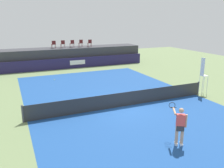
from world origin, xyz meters
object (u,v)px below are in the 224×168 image
spectator_chair_far_left (54,44)px  umpire_chair (203,73)px  spectator_chair_center (72,43)px  net_post_near (23,114)px  spectator_chair_far_right (90,43)px  spectator_chair_left (63,44)px  tennis_player (180,125)px  net_post_far (198,88)px  tennis_ball (55,80)px  spectator_chair_right (81,43)px

spectator_chair_far_left → umpire_chair: spectator_chair_far_left is taller
spectator_chair_center → net_post_near: (-6.78, -15.15, -2.19)m
spectator_chair_far_left → spectator_chair_far_right: bearing=-1.9°
spectator_chair_far_left → spectator_chair_left: size_ratio=1.00×
spectator_chair_far_left → umpire_chair: bearing=-61.6°
umpire_chair → tennis_player: size_ratio=1.56×
net_post_far → tennis_ball: 12.62m
net_post_far → tennis_ball: net_post_far is taller
umpire_chair → tennis_player: 8.45m
net_post_far → net_post_near: bearing=180.0°
spectator_chair_far_left → spectator_chair_left: (1.09, 0.12, 0.00)m
net_post_near → tennis_ball: net_post_near is taller
spectator_chair_far_left → net_post_near: spectator_chair_far_left is taller
umpire_chair → net_post_far: bearing=-177.0°
tennis_ball → spectator_chair_far_right: bearing=47.9°
spectator_chair_left → umpire_chair: (7.08, -15.20, -1.11)m
net_post_near → tennis_ball: (3.33, 8.76, -0.46)m
spectator_chair_far_left → spectator_chair_right: bearing=3.1°
spectator_chair_left → spectator_chair_far_left: bearing=-173.8°
spectator_chair_right → net_post_far: size_ratio=0.89×
net_post_far → spectator_chair_far_left: bearing=117.4°
spectator_chair_center → tennis_player: (-0.53, -20.51, -1.73)m
spectator_chair_left → tennis_ball: (-2.34, -6.46, -2.66)m
net_post_far → tennis_player: bearing=-138.9°
spectator_chair_far_left → spectator_chair_center: size_ratio=1.00×
net_post_near → tennis_ball: size_ratio=14.71×
spectator_chair_far_left → spectator_chair_far_right: size_ratio=1.00×
spectator_chair_left → tennis_ball: size_ratio=13.06×
spectator_chair_far_left → tennis_player: (1.67, -20.46, -1.73)m
umpire_chair → net_post_near: size_ratio=2.76×
spectator_chair_far_left → spectator_chair_left: bearing=6.2°
spectator_chair_left → umpire_chair: bearing=-65.0°
spectator_chair_left → spectator_chair_right: 2.22m
spectator_chair_far_left → spectator_chair_right: size_ratio=1.00×
umpire_chair → tennis_player: umpire_chair is taller
spectator_chair_left → net_post_near: (-5.67, -15.22, -2.19)m
umpire_chair → tennis_ball: 12.94m
spectator_chair_right → tennis_ball: size_ratio=13.06×
tennis_ball → tennis_player: bearing=-78.3°
spectator_chair_far_right → tennis_ball: size_ratio=13.06×
net_post_far → spectator_chair_center: bearing=110.3°
spectator_chair_center → tennis_ball: spectator_chair_center is taller
umpire_chair → spectator_chair_left: bearing=115.0°
spectator_chair_left → umpire_chair: spectator_chair_left is taller
net_post_near → tennis_player: 8.25m
spectator_chair_far_right → tennis_ball: 8.76m
spectator_chair_far_left → spectator_chair_left: same height
spectator_chair_left → net_post_near: spectator_chair_left is taller
spectator_chair_right → spectator_chair_far_left: bearing=-176.9°
spectator_chair_right → spectator_chair_far_right: size_ratio=1.00×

